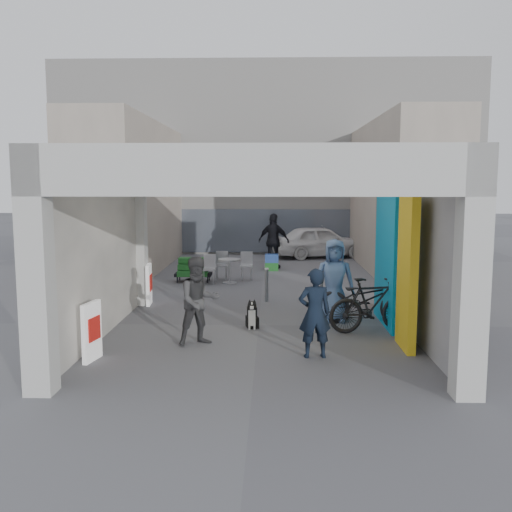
{
  "coord_description": "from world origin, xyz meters",
  "views": [
    {
      "loc": [
        0.28,
        -11.74,
        2.98
      ],
      "look_at": [
        -0.08,
        1.0,
        1.34
      ],
      "focal_mm": 40.0,
      "sensor_mm": 36.0,
      "label": 1
    }
  ],
  "objects_px": {
    "man_crates": "(274,241)",
    "white_van": "(320,241)",
    "man_with_dog": "(315,313)",
    "border_collie": "(252,317)",
    "produce_stand": "(193,272)",
    "cafe_set": "(227,271)",
    "man_elderly": "(334,280)",
    "bicycle_rear": "(373,305)",
    "man_back_turned": "(199,301)",
    "bicycle_front": "(365,299)"
  },
  "relations": [
    {
      "from": "man_back_turned",
      "to": "bicycle_rear",
      "type": "xyz_separation_m",
      "value": [
        3.37,
        0.99,
        -0.26
      ]
    },
    {
      "from": "border_collie",
      "to": "man_elderly",
      "type": "relative_size",
      "value": 0.34
    },
    {
      "from": "border_collie",
      "to": "bicycle_rear",
      "type": "relative_size",
      "value": 0.33
    },
    {
      "from": "bicycle_rear",
      "to": "cafe_set",
      "type": "bearing_deg",
      "value": 15.06
    },
    {
      "from": "man_elderly",
      "to": "man_crates",
      "type": "height_order",
      "value": "man_crates"
    },
    {
      "from": "produce_stand",
      "to": "man_with_dog",
      "type": "distance_m",
      "value": 8.12
    },
    {
      "from": "man_elderly",
      "to": "white_van",
      "type": "xyz_separation_m",
      "value": [
        0.59,
        10.76,
        -0.25
      ]
    },
    {
      "from": "white_van",
      "to": "man_elderly",
      "type": "bearing_deg",
      "value": 161.72
    },
    {
      "from": "man_elderly",
      "to": "man_crates",
      "type": "bearing_deg",
      "value": 97.58
    },
    {
      "from": "produce_stand",
      "to": "bicycle_front",
      "type": "distance_m",
      "value": 6.67
    },
    {
      "from": "cafe_set",
      "to": "border_collie",
      "type": "distance_m",
      "value": 5.74
    },
    {
      "from": "border_collie",
      "to": "white_van",
      "type": "height_order",
      "value": "white_van"
    },
    {
      "from": "produce_stand",
      "to": "man_back_turned",
      "type": "bearing_deg",
      "value": -69.95
    },
    {
      "from": "man_with_dog",
      "to": "man_crates",
      "type": "distance_m",
      "value": 10.3
    },
    {
      "from": "man_crates",
      "to": "bicycle_front",
      "type": "distance_m",
      "value": 8.08
    },
    {
      "from": "man_with_dog",
      "to": "bicycle_rear",
      "type": "height_order",
      "value": "man_with_dog"
    },
    {
      "from": "man_elderly",
      "to": "man_back_turned",
      "type": "bearing_deg",
      "value": -146.95
    },
    {
      "from": "cafe_set",
      "to": "produce_stand",
      "type": "distance_m",
      "value": 1.01
    },
    {
      "from": "man_elderly",
      "to": "bicycle_rear",
      "type": "bearing_deg",
      "value": -54.48
    },
    {
      "from": "white_van",
      "to": "produce_stand",
      "type": "bearing_deg",
      "value": 128.59
    },
    {
      "from": "produce_stand",
      "to": "man_crates",
      "type": "distance_m",
      "value": 3.77
    },
    {
      "from": "cafe_set",
      "to": "man_back_turned",
      "type": "distance_m",
      "value": 6.87
    },
    {
      "from": "cafe_set",
      "to": "man_elderly",
      "type": "relative_size",
      "value": 0.8
    },
    {
      "from": "produce_stand",
      "to": "man_with_dog",
      "type": "height_order",
      "value": "man_with_dog"
    },
    {
      "from": "man_with_dog",
      "to": "man_crates",
      "type": "xyz_separation_m",
      "value": [
        -0.68,
        10.27,
        0.19
      ]
    },
    {
      "from": "man_with_dog",
      "to": "man_back_turned",
      "type": "height_order",
      "value": "man_back_turned"
    },
    {
      "from": "white_van",
      "to": "man_crates",
      "type": "bearing_deg",
      "value": 133.66
    },
    {
      "from": "border_collie",
      "to": "bicycle_rear",
      "type": "distance_m",
      "value": 2.46
    },
    {
      "from": "produce_stand",
      "to": "border_collie",
      "type": "distance_m",
      "value": 5.89
    },
    {
      "from": "man_elderly",
      "to": "man_crates",
      "type": "relative_size",
      "value": 0.93
    },
    {
      "from": "border_collie",
      "to": "man_crates",
      "type": "height_order",
      "value": "man_crates"
    },
    {
      "from": "man_crates",
      "to": "white_van",
      "type": "relative_size",
      "value": 0.51
    },
    {
      "from": "cafe_set",
      "to": "man_with_dog",
      "type": "height_order",
      "value": "man_with_dog"
    },
    {
      "from": "border_collie",
      "to": "man_crates",
      "type": "relative_size",
      "value": 0.32
    },
    {
      "from": "man_with_dog",
      "to": "border_collie",
      "type": "bearing_deg",
      "value": -66.8
    },
    {
      "from": "man_with_dog",
      "to": "man_elderly",
      "type": "relative_size",
      "value": 0.86
    },
    {
      "from": "cafe_set",
      "to": "produce_stand",
      "type": "bearing_deg",
      "value": -174.08
    },
    {
      "from": "bicycle_front",
      "to": "bicycle_rear",
      "type": "distance_m",
      "value": 0.72
    },
    {
      "from": "produce_stand",
      "to": "man_crates",
      "type": "bearing_deg",
      "value": 60.04
    },
    {
      "from": "man_with_dog",
      "to": "bicycle_front",
      "type": "xyz_separation_m",
      "value": [
        1.24,
        2.44,
        -0.24
      ]
    },
    {
      "from": "white_van",
      "to": "bicycle_rear",
      "type": "bearing_deg",
      "value": 165.32
    },
    {
      "from": "man_elderly",
      "to": "bicycle_rear",
      "type": "xyz_separation_m",
      "value": [
        0.68,
        -0.89,
        -0.34
      ]
    },
    {
      "from": "bicycle_rear",
      "to": "white_van",
      "type": "xyz_separation_m",
      "value": [
        -0.09,
        11.65,
        0.09
      ]
    },
    {
      "from": "border_collie",
      "to": "man_with_dog",
      "type": "relative_size",
      "value": 0.4
    },
    {
      "from": "bicycle_front",
      "to": "bicycle_rear",
      "type": "xyz_separation_m",
      "value": [
        0.05,
        -0.72,
        0.02
      ]
    },
    {
      "from": "bicycle_rear",
      "to": "white_van",
      "type": "bearing_deg",
      "value": -14.68
    },
    {
      "from": "cafe_set",
      "to": "man_back_turned",
      "type": "height_order",
      "value": "man_back_turned"
    },
    {
      "from": "man_crates",
      "to": "border_collie",
      "type": "bearing_deg",
      "value": 107.89
    },
    {
      "from": "man_elderly",
      "to": "man_crates",
      "type": "xyz_separation_m",
      "value": [
        -1.28,
        7.66,
        0.07
      ]
    },
    {
      "from": "produce_stand",
      "to": "cafe_set",
      "type": "bearing_deg",
      "value": 17.17
    }
  ]
}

